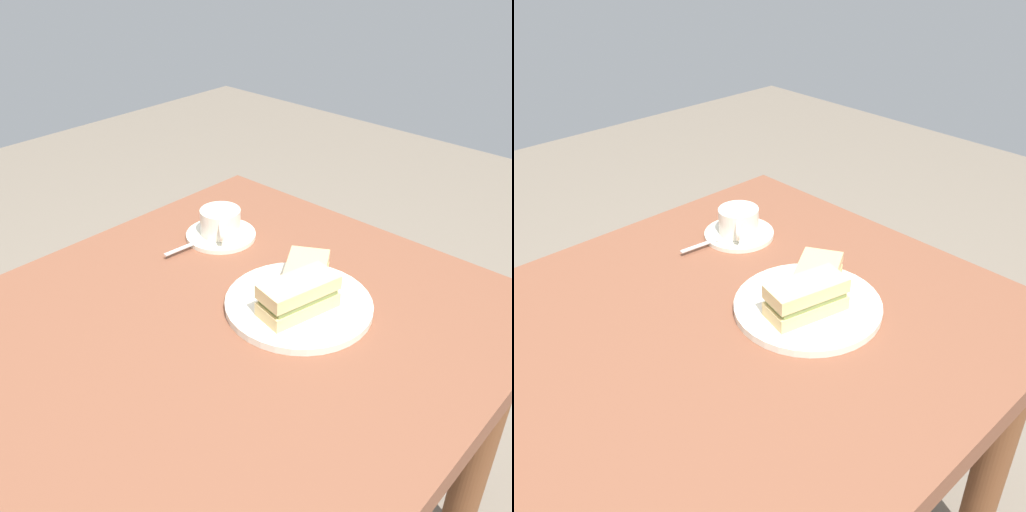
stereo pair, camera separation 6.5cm
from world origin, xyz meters
The scene contains 7 objects.
dining_table centered at (0.00, 0.00, 0.59)m, with size 1.04×0.86×0.71m.
sandwich_plate centered at (-0.17, 0.07, 0.71)m, with size 0.26×0.26×0.01m, color silver.
sandwich_front centered at (-0.14, 0.08, 0.75)m, with size 0.15×0.09×0.06m.
sandwich_back centered at (-0.21, 0.04, 0.74)m, with size 0.15×0.13×0.05m.
coffee_saucer centered at (-0.25, -0.22, 0.71)m, with size 0.15×0.15×0.01m, color silver.
coffee_cup centered at (-0.25, -0.22, 0.74)m, with size 0.09×0.10×0.06m.
spoon centered at (-0.18, -0.23, 0.72)m, with size 0.10×0.02×0.01m.
Camera 1 is at (0.50, 0.58, 1.32)m, focal length 40.70 mm.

